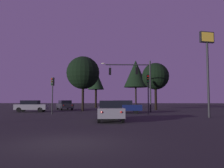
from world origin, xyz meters
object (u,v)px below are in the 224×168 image
traffic_light_corner_right (148,86)px  tree_center_horizon (136,74)px  traffic_light_corner_left (52,88)px  car_crossing_left (31,106)px  car_nearside_lane (110,110)px  car_far_lane (65,105)px  tree_right_cluster (155,76)px  tree_behind_sign (96,80)px  traffic_signal_mast_arm (136,77)px  tree_left_far (83,73)px  store_sign_illuminated (207,55)px  car_crossing_right (123,106)px

traffic_light_corner_right → tree_center_horizon: bearing=89.5°
traffic_light_corner_left → car_crossing_left: traffic_light_corner_left is taller
car_nearside_lane → car_far_lane: size_ratio=0.94×
car_nearside_lane → tree_right_cluster: tree_right_cluster is taller
traffic_light_corner_right → tree_behind_sign: (-8.11, 20.71, 2.57)m
traffic_signal_mast_arm → tree_behind_sign: size_ratio=0.87×
traffic_signal_mast_arm → tree_left_far: 7.97m
traffic_signal_mast_arm → traffic_light_corner_right: traffic_signal_mast_arm is taller
tree_left_far → car_nearside_lane: bearing=-72.9°
traffic_light_corner_left → car_far_lane: size_ratio=0.82×
store_sign_illuminated → tree_left_far: (-13.32, 11.51, -0.17)m
store_sign_illuminated → car_far_lane: bearing=137.6°
car_nearside_lane → tree_right_cluster: bearing=71.7°
tree_left_far → tree_center_horizon: bearing=63.4°
traffic_signal_mast_arm → store_sign_illuminated: store_sign_illuminated is taller
tree_behind_sign → tree_right_cluster: size_ratio=1.03×
traffic_signal_mast_arm → tree_right_cluster: tree_right_cluster is taller
traffic_signal_mast_arm → traffic_light_corner_left: size_ratio=1.65×
traffic_light_corner_right → tree_left_far: tree_left_far is taller
traffic_light_corner_right → car_crossing_right: 4.14m
tree_right_cluster → store_sign_illuminated: bearing=-81.4°
car_nearside_lane → traffic_light_corner_left: bearing=131.9°
traffic_light_corner_right → tree_right_cluster: 11.69m
tree_behind_sign → tree_left_far: (-0.35, -13.55, -0.19)m
tree_center_horizon → tree_left_far: bearing=-116.6°
store_sign_illuminated → traffic_light_corner_left: bearing=165.6°
store_sign_illuminated → tree_behind_sign: 28.22m
tree_behind_sign → tree_right_cluster: (10.62, -9.52, -0.32)m
traffic_signal_mast_arm → car_crossing_left: traffic_signal_mast_arm is taller
traffic_light_corner_left → traffic_light_corner_right: (10.55, 0.39, 0.21)m
traffic_light_corner_right → tree_left_far: 11.33m
tree_right_cluster → traffic_light_corner_right: bearing=-102.7°
car_crossing_right → tree_right_cluster: 11.41m
traffic_light_corner_right → tree_behind_sign: 22.39m
tree_left_far → tree_right_cluster: size_ratio=1.05×
car_crossing_left → car_far_lane: 7.34m
tree_behind_sign → tree_center_horizon: (8.33, 3.81, 1.68)m
traffic_light_corner_left → car_crossing_left: (-4.21, 4.69, -2.08)m
tree_left_far → tree_right_cluster: (10.97, 4.03, -0.14)m
traffic_signal_mast_arm → traffic_light_corner_left: bearing=-153.6°
traffic_signal_mast_arm → tree_center_horizon: size_ratio=0.65×
store_sign_illuminated → car_nearside_lane: bearing=-157.8°
car_crossing_right → store_sign_illuminated: (7.58, -6.47, 4.85)m
car_crossing_left → tree_left_far: (6.30, 2.87, 4.67)m
traffic_light_corner_right → tree_behind_sign: bearing=111.4°
traffic_signal_mast_arm → tree_right_cluster: bearing=62.6°
traffic_light_corner_left → car_crossing_right: 8.49m
car_crossing_left → tree_behind_sign: bearing=67.9°
traffic_signal_mast_arm → tree_right_cluster: size_ratio=0.89×
car_crossing_right → car_crossing_left: bearing=169.8°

